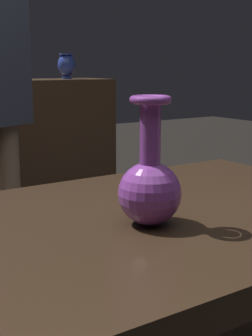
# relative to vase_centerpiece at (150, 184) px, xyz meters

# --- Properties ---
(vase_centerpiece) EXTENTS (0.11, 0.11, 0.22)m
(vase_centerpiece) POSITION_rel_vase_centerpiece_xyz_m (0.00, 0.00, 0.00)
(vase_centerpiece) COLOR #7A388E
(vase_centerpiece) RESTS_ON display_plinth
(shelf_vase_far_right) EXTENTS (0.12, 0.12, 0.16)m
(shelf_vase_far_right) POSITION_rel_vase_centerpiece_xyz_m (0.98, 2.24, 0.21)
(shelf_vase_far_right) COLOR #2D429E
(shelf_vase_far_right) RESTS_ON back_display_shelf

